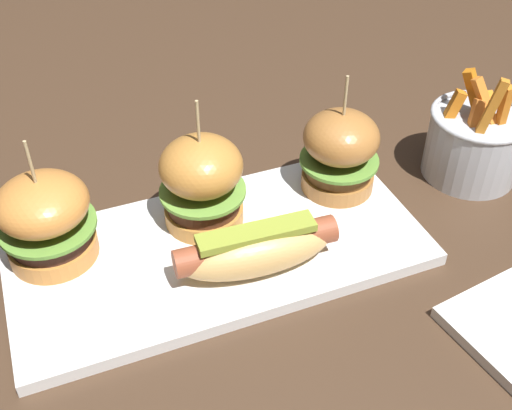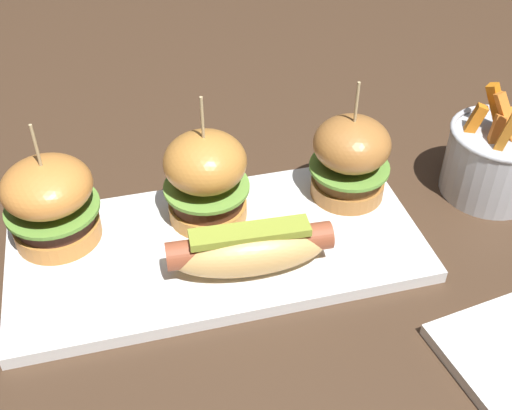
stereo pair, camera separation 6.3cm
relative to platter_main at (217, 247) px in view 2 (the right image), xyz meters
name	(u,v)px [view 2 (the right image)]	position (x,y,z in m)	size (l,w,h in m)	color
ground_plane	(217,251)	(0.00, 0.00, -0.01)	(3.00, 3.00, 0.00)	#422D1E
platter_main	(217,247)	(0.00, 0.00, 0.00)	(0.42, 0.20, 0.01)	white
hot_dog	(250,248)	(0.02, -0.04, 0.03)	(0.16, 0.06, 0.05)	tan
slider_left	(51,202)	(-0.16, 0.05, 0.05)	(0.09, 0.09, 0.14)	#CD8039
slider_center	(211,177)	(0.00, 0.04, 0.06)	(0.09, 0.09, 0.14)	#C58138
slider_right	(350,158)	(0.16, 0.04, 0.05)	(0.09, 0.09, 0.14)	#AA6D34
fries_bucket	(495,159)	(0.32, 0.02, 0.04)	(0.11, 0.11, 0.14)	#B7BABF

